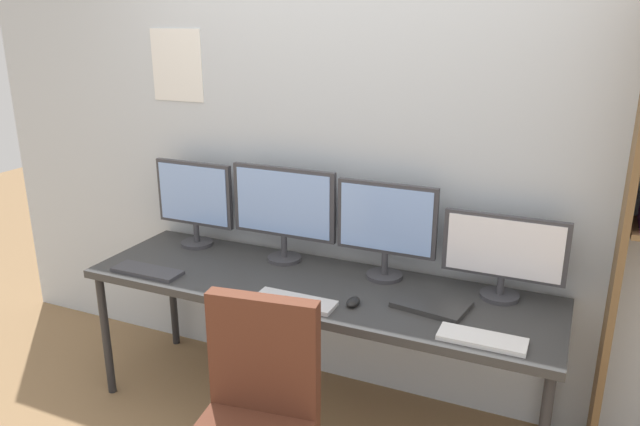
# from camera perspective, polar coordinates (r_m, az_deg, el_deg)

# --- Properties ---
(wall_back) EXTENTS (4.73, 0.11, 2.60)m
(wall_back) POSITION_cam_1_polar(r_m,az_deg,el_deg) (3.18, 2.72, 5.49)
(wall_back) COLOR silver
(wall_back) RESTS_ON ground_plane
(desk) EXTENTS (2.33, 0.68, 0.74)m
(desk) POSITION_cam_1_polar(r_m,az_deg,el_deg) (3.01, -0.39, -7.53)
(desk) COLOR #333333
(desk) RESTS_ON ground_plane
(monitor_far_left) EXTENTS (0.48, 0.18, 0.49)m
(monitor_far_left) POSITION_cam_1_polar(r_m,az_deg,el_deg) (3.47, -11.71, 1.29)
(monitor_far_left) COLOR #38383D
(monitor_far_left) RESTS_ON desk
(monitor_center_left) EXTENTS (0.58, 0.18, 0.51)m
(monitor_center_left) POSITION_cam_1_polar(r_m,az_deg,el_deg) (3.17, -3.44, 0.52)
(monitor_center_left) COLOR #38383D
(monitor_center_left) RESTS_ON desk
(monitor_center_right) EXTENTS (0.50, 0.18, 0.49)m
(monitor_center_right) POSITION_cam_1_polar(r_m,az_deg,el_deg) (2.97, 6.23, -1.10)
(monitor_center_right) COLOR #38383D
(monitor_center_right) RESTS_ON desk
(monitor_far_right) EXTENTS (0.55, 0.18, 0.40)m
(monitor_far_right) POSITION_cam_1_polar(r_m,az_deg,el_deg) (2.88, 16.89, -3.57)
(monitor_far_right) COLOR #38383D
(monitor_far_right) RESTS_ON desk
(keyboard_left) EXTENTS (0.37, 0.13, 0.02)m
(keyboard_left) POSITION_cam_1_polar(r_m,az_deg,el_deg) (3.23, -15.92, -5.28)
(keyboard_left) COLOR #38383D
(keyboard_left) RESTS_ON desk
(keyboard_center) EXTENTS (0.38, 0.13, 0.02)m
(keyboard_center) POSITION_cam_1_polar(r_m,az_deg,el_deg) (2.79, -2.37, -8.27)
(keyboard_center) COLOR silver
(keyboard_center) RESTS_ON desk
(keyboard_right) EXTENTS (0.35, 0.13, 0.02)m
(keyboard_right) POSITION_cam_1_polar(r_m,az_deg,el_deg) (2.57, 14.99, -11.38)
(keyboard_right) COLOR silver
(keyboard_right) RESTS_ON desk
(computer_mouse) EXTENTS (0.06, 0.10, 0.03)m
(computer_mouse) POSITION_cam_1_polar(r_m,az_deg,el_deg) (2.78, 3.14, -8.34)
(computer_mouse) COLOR black
(computer_mouse) RESTS_ON desk
(laptop_closed) EXTENTS (0.35, 0.27, 0.02)m
(laptop_closed) POSITION_cam_1_polar(r_m,az_deg,el_deg) (2.81, 10.44, -8.42)
(laptop_closed) COLOR #2D2D2D
(laptop_closed) RESTS_ON desk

